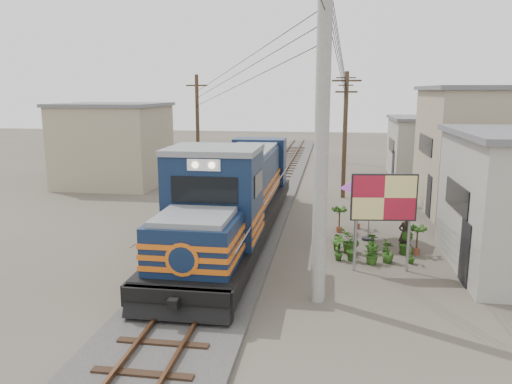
% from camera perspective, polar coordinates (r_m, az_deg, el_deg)
% --- Properties ---
extents(ground, '(120.00, 120.00, 0.00)m').
position_cam_1_polar(ground, '(15.81, -5.91, -10.71)').
color(ground, '#473F35').
rests_on(ground, ground).
extents(ballast, '(3.60, 70.00, 0.16)m').
position_cam_1_polar(ballast, '(25.14, -0.25, -2.03)').
color(ballast, '#595651').
rests_on(ballast, ground).
extents(track, '(1.15, 70.00, 0.12)m').
position_cam_1_polar(track, '(25.10, -0.25, -1.63)').
color(track, '#51331E').
rests_on(track, ground).
extents(locomotive, '(2.99, 16.29, 4.04)m').
position_cam_1_polar(locomotive, '(20.24, -2.30, -0.50)').
color(locomotive, black).
rests_on(locomotive, ground).
extents(utility_pole_main, '(0.40, 0.40, 10.00)m').
position_cam_1_polar(utility_pole_main, '(13.69, 7.56, 7.38)').
color(utility_pole_main, '#9E9B93').
rests_on(utility_pole_main, ground).
extents(wooden_pole_mid, '(1.60, 0.24, 7.00)m').
position_cam_1_polar(wooden_pole_mid, '(28.26, 10.13, 6.69)').
color(wooden_pole_mid, '#4C3826').
rests_on(wooden_pole_mid, ground).
extents(wooden_pole_far, '(1.60, 0.24, 7.50)m').
position_cam_1_polar(wooden_pole_far, '(42.22, 10.10, 8.57)').
color(wooden_pole_far, '#4C3826').
rests_on(wooden_pole_far, ground).
extents(wooden_pole_left, '(1.60, 0.24, 7.00)m').
position_cam_1_polar(wooden_pole_left, '(33.41, -6.69, 7.50)').
color(wooden_pole_left, '#4C3826').
rests_on(wooden_pole_left, ground).
extents(power_lines, '(9.65, 19.00, 3.30)m').
position_cam_1_polar(power_lines, '(23.04, -1.22, 15.49)').
color(power_lines, black).
rests_on(power_lines, ground).
extents(shophouse_mid, '(8.40, 7.35, 6.20)m').
position_cam_1_polar(shophouse_mid, '(27.73, 26.99, 4.35)').
color(shophouse_mid, gray).
rests_on(shophouse_mid, ground).
extents(shophouse_back, '(6.30, 6.30, 4.20)m').
position_cam_1_polar(shophouse_back, '(37.08, 19.87, 4.85)').
color(shophouse_back, '#98978A').
rests_on(shophouse_back, ground).
extents(shophouse_left, '(6.30, 6.30, 5.20)m').
position_cam_1_polar(shophouse_left, '(33.32, -15.93, 5.29)').
color(shophouse_left, gray).
rests_on(shophouse_left, ground).
extents(billboard, '(2.15, 0.37, 3.32)m').
position_cam_1_polar(billboard, '(16.84, 14.40, -0.91)').
color(billboard, '#99999E').
rests_on(billboard, ground).
extents(market_umbrella, '(2.74, 2.74, 2.75)m').
position_cam_1_polar(market_umbrella, '(20.35, 12.98, 1.18)').
color(market_umbrella, black).
rests_on(market_umbrella, ground).
extents(vendor, '(0.65, 0.56, 1.52)m').
position_cam_1_polar(vendor, '(19.37, 16.66, -4.58)').
color(vendor, black).
rests_on(vendor, ground).
extents(plant_nursery, '(3.11, 2.01, 0.96)m').
position_cam_1_polar(plant_nursery, '(18.66, 12.56, -6.05)').
color(plant_nursery, '#285017').
rests_on(plant_nursery, ground).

